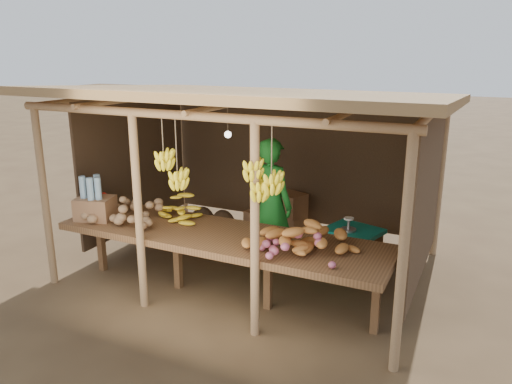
% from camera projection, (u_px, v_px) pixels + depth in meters
% --- Properties ---
extents(ground, '(60.00, 60.00, 0.00)m').
position_uv_depth(ground, '(256.00, 267.00, 6.72)').
color(ground, brown).
rests_on(ground, ground).
extents(stall_structure, '(4.70, 3.50, 2.43)m').
position_uv_depth(stall_structure, '(259.00, 124.00, 6.24)').
color(stall_structure, '#9F7852').
rests_on(stall_structure, ground).
extents(counter, '(3.90, 1.05, 0.80)m').
position_uv_depth(counter, '(220.00, 239.00, 5.69)').
color(counter, brown).
rests_on(counter, ground).
extents(potato_heap, '(1.25, 0.96, 0.37)m').
position_uv_depth(potato_heap, '(125.00, 205.00, 6.12)').
color(potato_heap, '#936E4B').
rests_on(potato_heap, counter).
extents(sweet_potato_heap, '(1.25, 0.92, 0.36)m').
position_uv_depth(sweet_potato_heap, '(302.00, 232.00, 5.22)').
color(sweet_potato_heap, '#C27732').
rests_on(sweet_potato_heap, counter).
extents(onion_heap, '(0.89, 0.59, 0.36)m').
position_uv_depth(onion_heap, '(297.00, 241.00, 4.97)').
color(onion_heap, '#BC5B74').
rests_on(onion_heap, counter).
extents(banana_pile, '(0.60, 0.45, 0.34)m').
position_uv_depth(banana_pile, '(176.00, 206.00, 6.11)').
color(banana_pile, yellow).
rests_on(banana_pile, counter).
extents(tomato_basin, '(0.39, 0.39, 0.20)m').
position_uv_depth(tomato_basin, '(98.00, 203.00, 6.54)').
color(tomato_basin, navy).
rests_on(tomato_basin, counter).
extents(bottle_box, '(0.51, 0.45, 0.55)m').
position_uv_depth(bottle_box, '(95.00, 203.00, 6.12)').
color(bottle_box, '#8D603F').
rests_on(bottle_box, counter).
extents(vendor, '(0.73, 0.58, 1.75)m').
position_uv_depth(vendor, '(271.00, 204.00, 6.51)').
color(vendor, '#197122').
rests_on(vendor, ground).
extents(tarp_crate, '(0.79, 0.73, 0.78)m').
position_uv_depth(tarp_crate, '(352.00, 249.00, 6.47)').
color(tarp_crate, brown).
rests_on(tarp_crate, ground).
extents(carton_stack, '(1.01, 0.47, 0.71)m').
position_uv_depth(carton_stack, '(280.00, 218.00, 7.74)').
color(carton_stack, '#8D603F').
rests_on(carton_stack, ground).
extents(burlap_sacks, '(0.76, 0.40, 0.54)m').
position_uv_depth(burlap_sacks, '(213.00, 222.00, 7.77)').
color(burlap_sacks, '#4B3522').
rests_on(burlap_sacks, ground).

